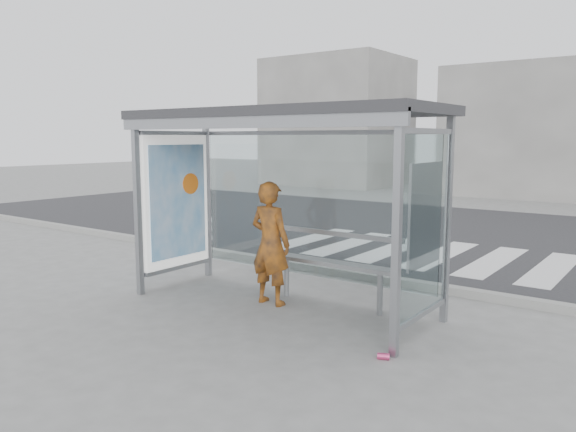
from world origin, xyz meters
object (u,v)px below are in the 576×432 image
object	(u,v)px
person	(270,243)
soda_can	(383,356)
bench	(332,263)
bus_shelter	(260,158)

from	to	relation	value
person	soda_can	distance (m)	2.44
person	bench	distance (m)	0.87
bus_shelter	person	bearing A→B (deg)	-6.31
bench	bus_shelter	bearing A→B (deg)	-153.59
bench	person	bearing A→B (deg)	-146.74
bus_shelter	bench	size ratio (longest dim) A/B	2.24
person	bench	bearing A→B (deg)	-146.20
bench	soda_can	distance (m)	2.03
soda_can	bench	bearing A→B (deg)	137.43
person	bench	xyz separation A→B (m)	(0.69, 0.46, -0.26)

